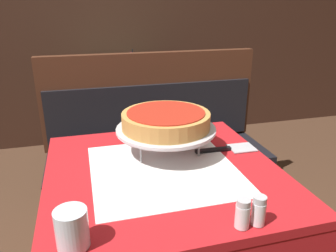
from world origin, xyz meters
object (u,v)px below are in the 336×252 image
deep_dish_pizza (166,120)px  pepper_shaker (259,211)px  pizza_server (227,149)px  condiment_caddy (133,65)px  booth_bench (159,173)px  water_glass_near (72,228)px  dining_table_rear (125,86)px  salt_shaker (243,213)px  dining_table_front (164,193)px  napkin_holder (162,121)px  pizza_pan_stand (166,130)px

deep_dish_pizza → pepper_shaker: deep_dish_pizza is taller
deep_dish_pizza → pizza_server: (0.24, -0.04, -0.13)m
pizza_server → pepper_shaker: pepper_shaker is taller
condiment_caddy → booth_bench: bearing=-91.3°
pizza_server → water_glass_near: 0.72m
pepper_shaker → condiment_caddy: 2.17m
dining_table_rear → salt_shaker: (0.01, -2.07, 0.15)m
dining_table_front → salt_shaker: salt_shaker is taller
pizza_server → water_glass_near: bearing=-145.3°
water_glass_near → napkin_holder: (0.39, 0.68, -0.00)m
pizza_server → napkin_holder: size_ratio=2.46×
pizza_server → condiment_caddy: condiment_caddy is taller
pizza_pan_stand → deep_dish_pizza: 0.04m
dining_table_rear → water_glass_near: water_glass_near is taller
pizza_pan_stand → dining_table_front: bearing=-108.2°
pizza_pan_stand → pizza_server: bearing=-9.7°
booth_bench → pizza_server: 0.86m
dining_table_front → napkin_holder: 0.39m
pepper_shaker → napkin_holder: napkin_holder is taller
pepper_shaker → salt_shaker: bearing=180.0°
dining_table_rear → condiment_caddy: 0.20m
dining_table_rear → napkin_holder: 1.37m
dining_table_rear → pizza_pan_stand: 1.60m
dining_table_rear → salt_shaker: size_ratio=9.44×
dining_table_front → pepper_shaker: bearing=-65.6°
deep_dish_pizza → condiment_caddy: 1.69m
dining_table_front → salt_shaker: bearing=-72.0°
pizza_server → napkin_holder: (-0.20, 0.27, 0.04)m
deep_dish_pizza → napkin_holder: bearing=79.4°
pizza_pan_stand → napkin_holder: 0.24m
booth_bench → salt_shaker: bearing=-92.6°
water_glass_near → salt_shaker: 0.42m
booth_bench → salt_shaker: (-0.05, -1.16, 0.50)m
dining_table_front → salt_shaker: 0.40m
booth_bench → water_glass_near: (-0.47, -1.12, 0.51)m
booth_bench → water_glass_near: size_ratio=13.70×
salt_shaker → condiment_caddy: bearing=88.0°
pizza_server → salt_shaker: salt_shaker is taller
pizza_pan_stand → pizza_server: pizza_pan_stand is taller
deep_dish_pizza → condiment_caddy: condiment_caddy is taller
salt_shaker → pepper_shaker: same height
dining_table_rear → condiment_caddy: bearing=47.2°
salt_shaker → condiment_caddy: (0.08, 2.17, 0.00)m
booth_bench → pepper_shaker: booth_bench is taller
condiment_caddy → water_glass_near: bearing=-103.2°
salt_shaker → condiment_caddy: condiment_caddy is taller
dining_table_front → pepper_shaker: pepper_shaker is taller
deep_dish_pizza → dining_table_rear: bearing=87.8°
dining_table_rear → condiment_caddy: (0.09, 0.09, 0.16)m
dining_table_rear → condiment_caddy: size_ratio=4.26×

